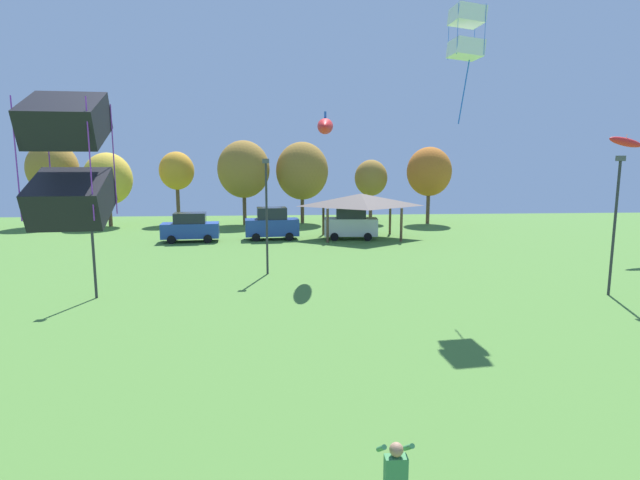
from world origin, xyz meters
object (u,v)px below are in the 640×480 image
Objects in this scene: treeline_tree_1 at (108,179)px; treeline_tree_3 at (244,169)px; kite_flying_6 at (466,33)px; treeline_tree_5 at (371,178)px; kite_flying_2 at (325,126)px; light_post_0 at (267,210)px; treeline_tree_6 at (429,172)px; kite_flying_5 at (625,142)px; treeline_tree_2 at (177,171)px; treeline_tree_4 at (302,171)px; kite_flying_1 at (68,160)px; light_post_1 at (92,228)px; treeline_tree_0 at (53,169)px; park_pavilion at (361,200)px; light_post_2 at (615,218)px; parked_car_leftmost at (190,227)px; parked_car_second_from_left at (272,224)px; parked_car_third_from_left at (351,223)px.

treeline_tree_3 is at bearing 2.08° from treeline_tree_1.
kite_flying_6 reaches higher than treeline_tree_5.
kite_flying_2 is 0.63× the size of light_post_0.
kite_flying_2 is 0.52× the size of treeline_tree_6.
kite_flying_6 is (-14.03, -9.25, 4.13)m from kite_flying_5.
kite_flying_2 is 22.97m from treeline_tree_3.
light_post_0 is 25.11m from treeline_tree_5.
treeline_tree_4 is at bearing -1.19° from treeline_tree_2.
kite_flying_2 reaches higher than kite_flying_1.
treeline_tree_0 is at bearing 116.40° from light_post_1.
park_pavilion is 11.60m from treeline_tree_4.
treeline_tree_1 is (-31.53, 27.50, 0.94)m from light_post_2.
treeline_tree_0 is (-14.83, 11.15, 4.33)m from parked_car_leftmost.
park_pavilion is at bearing 95.25° from kite_flying_6.
parked_car_leftmost is 1.03× the size of parked_car_second_from_left.
parked_car_second_from_left is 0.61× the size of treeline_tree_2.
kite_flying_1 is 0.28× the size of treeline_tree_0.
treeline_tree_5 is (6.50, 22.70, -3.48)m from kite_flying_2.
treeline_tree_6 is (12.52, -1.31, -0.06)m from treeline_tree_4.
parked_car_second_from_left is at bearing -178.50° from parked_car_third_from_left.
treeline_tree_0 is at bearing 132.62° from light_post_0.
kite_flying_1 is 0.52× the size of parked_car_second_from_left.
parked_car_leftmost is 1.03× the size of parked_car_third_from_left.
treeline_tree_1 is at bearing -177.34° from treeline_tree_5.
treeline_tree_6 is (18.23, -0.50, -0.24)m from treeline_tree_3.
kite_flying_6 is 1.12× the size of parked_car_third_from_left.
treeline_tree_1 is at bearing 108.04° from kite_flying_1.
parked_car_leftmost is 19.89m from treeline_tree_5.
treeline_tree_3 is (6.62, -1.07, 0.17)m from treeline_tree_2.
kite_flying_1 is 32.69m from park_pavilion.
treeline_tree_0 is 1.15× the size of treeline_tree_1.
kite_flying_6 reaches higher than light_post_0.
treeline_tree_4 reaches higher than treeline_tree_2.
park_pavilion is (7.11, 0.15, 1.84)m from parked_car_second_from_left.
kite_flying_6 is 0.77× the size of treeline_tree_5.
light_post_0 is at bearing -112.40° from parked_car_third_from_left.
treeline_tree_6 is (-7.46, 17.88, -2.19)m from kite_flying_5.
kite_flying_2 reaches higher than treeline_tree_2.
treeline_tree_2 is (-3.29, 11.70, 4.10)m from parked_car_leftmost.
treeline_tree_4 is (-19.98, 19.19, -2.13)m from kite_flying_5.
treeline_tree_4 reaches higher than kite_flying_5.
treeline_tree_2 is at bearing 100.64° from parked_car_leftmost.
light_post_0 is at bearing -96.81° from treeline_tree_4.
parked_car_third_from_left is 11.95m from treeline_tree_5.
kite_flying_1 is 0.51× the size of parked_car_leftmost.
parked_car_leftmost is 0.60× the size of park_pavilion.
parked_car_leftmost is 0.71× the size of light_post_0.
parked_car_leftmost is 15.16m from treeline_tree_4.
treeline_tree_3 is 18.24m from treeline_tree_6.
treeline_tree_4 is at bearing 3.95° from treeline_tree_1.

